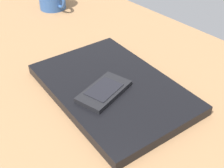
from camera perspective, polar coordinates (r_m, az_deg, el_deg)
desk_surface at (r=59.61cm, az=-4.46°, el=-3.51°), size 120.00×80.00×3.00cm
laptop_closed at (r=58.97cm, az=0.00°, el=-0.79°), size 33.49×24.05×1.96cm
cell_phone_on_laptop at (r=55.89cm, az=-1.54°, el=-1.36°), size 8.16×11.61×1.03cm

